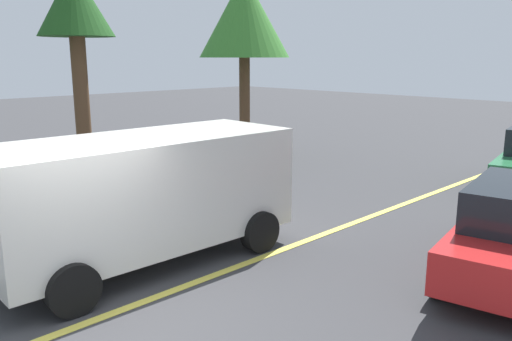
# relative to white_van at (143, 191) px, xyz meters

# --- Properties ---
(ground_plane) EXTENTS (80.00, 80.00, 0.00)m
(ground_plane) POSITION_rel_white_van_xyz_m (-1.51, -1.30, -1.27)
(ground_plane) COLOR #38383A
(lane_marking_centre) EXTENTS (28.00, 0.16, 0.01)m
(lane_marking_centre) POSITION_rel_white_van_xyz_m (1.49, -1.30, -1.26)
(lane_marking_centre) COLOR #E0D14C
(white_van) EXTENTS (5.25, 2.37, 2.20)m
(white_van) POSITION_rel_white_van_xyz_m (0.00, 0.00, 0.00)
(white_van) COLOR silver
(white_van) RESTS_ON ground_plane
(tree_left_verge) EXTENTS (1.83, 1.83, 5.61)m
(tree_left_verge) POSITION_rel_white_van_xyz_m (1.34, 4.84, 3.27)
(tree_left_verge) COLOR #513823
(tree_left_verge) RESTS_ON ground_plane
(tree_centre_verge) EXTENTS (3.00, 3.00, 6.14)m
(tree_centre_verge) POSITION_rel_white_van_xyz_m (7.47, 5.48, 3.48)
(tree_centre_verge) COLOR #513823
(tree_centre_verge) RESTS_ON ground_plane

